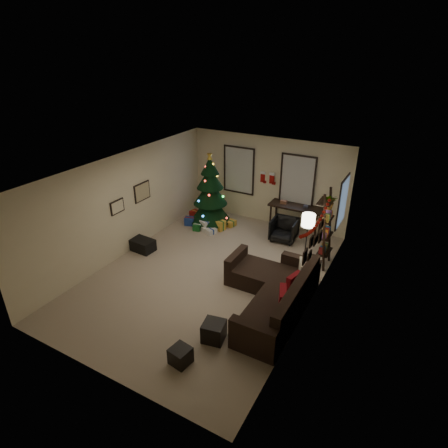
{
  "coord_description": "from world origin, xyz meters",
  "views": [
    {
      "loc": [
        4.03,
        -6.51,
        5.11
      ],
      "look_at": [
        0.1,
        0.6,
        1.15
      ],
      "focal_mm": 29.79,
      "sensor_mm": 36.0,
      "label": 1
    }
  ],
  "objects_px": {
    "desk": "(296,209)",
    "desk_chair": "(284,230)",
    "christmas_tree": "(210,195)",
    "bookshelf": "(326,231)",
    "sofa": "(274,294)"
  },
  "relations": [
    {
      "from": "christmas_tree",
      "to": "bookshelf",
      "type": "relative_size",
      "value": 1.16
    },
    {
      "from": "sofa",
      "to": "christmas_tree",
      "type": "bearing_deg",
      "value": 139.09
    },
    {
      "from": "sofa",
      "to": "desk",
      "type": "relative_size",
      "value": 1.8
    },
    {
      "from": "christmas_tree",
      "to": "sofa",
      "type": "distance_m",
      "value": 4.36
    },
    {
      "from": "sofa",
      "to": "desk",
      "type": "xyz_separation_m",
      "value": [
        -0.77,
        3.55,
        0.46
      ]
    },
    {
      "from": "desk",
      "to": "desk_chair",
      "type": "relative_size",
      "value": 2.35
    },
    {
      "from": "christmas_tree",
      "to": "bookshelf",
      "type": "distance_m",
      "value": 3.79
    },
    {
      "from": "bookshelf",
      "to": "desk_chair",
      "type": "bearing_deg",
      "value": 150.1
    },
    {
      "from": "christmas_tree",
      "to": "sofa",
      "type": "bearing_deg",
      "value": -40.91
    },
    {
      "from": "christmas_tree",
      "to": "sofa",
      "type": "height_order",
      "value": "christmas_tree"
    },
    {
      "from": "desk_chair",
      "to": "bookshelf",
      "type": "bearing_deg",
      "value": -32.95
    },
    {
      "from": "christmas_tree",
      "to": "bookshelf",
      "type": "xyz_separation_m",
      "value": [
        3.72,
        -0.69,
        0.01
      ]
    },
    {
      "from": "bookshelf",
      "to": "desk",
      "type": "bearing_deg",
      "value": 131.19
    },
    {
      "from": "christmas_tree",
      "to": "bookshelf",
      "type": "bearing_deg",
      "value": -10.51
    },
    {
      "from": "desk_chair",
      "to": "sofa",
      "type": "bearing_deg",
      "value": -76.41
    }
  ]
}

